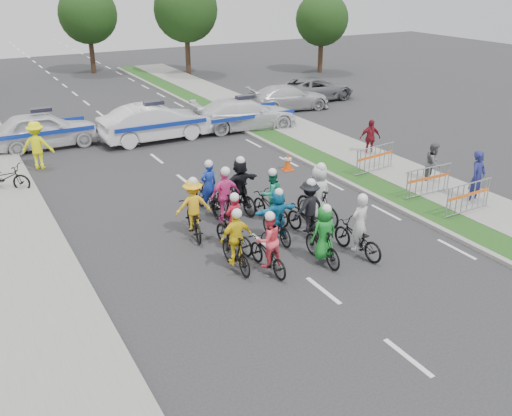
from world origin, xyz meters
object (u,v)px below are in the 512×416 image
rider_7 (318,200)px  tree_2 (322,19)px  rider_9 (225,203)px  cone_0 (288,162)px  civilian_sedan (289,98)px  police_car_1 (155,123)px  barrier_2 (375,160)px  civilian_suv (315,89)px  tree_1 (186,10)px  rider_2 (268,249)px  rider_0 (358,235)px  marshal_hiviz (37,145)px  parked_bike (4,178)px  spectator_1 (433,163)px  police_car_2 (245,114)px  rider_8 (271,202)px  rider_10 (193,213)px  rider_6 (234,230)px  rider_4 (308,214)px  tree_4 (88,14)px  rider_12 (209,195)px  rider_5 (277,219)px  barrier_0 (468,199)px  barrier_1 (428,182)px  rider_1 (323,240)px  spectator_2 (370,138)px  spectator_0 (477,178)px  police_car_0 (44,130)px  rider_11 (240,189)px  rider_3 (236,246)px  cone_1 (285,122)px

rider_7 → tree_2: (15.82, 22.58, 3.06)m
rider_9 → cone_0: size_ratio=2.77×
civilian_sedan → police_car_1: bearing=112.6°
police_car_1 → barrier_2: 10.27m
civilian_suv → tree_1: size_ratio=0.72×
rider_2 → rider_7: bearing=-149.0°
rider_0 → marshal_hiviz: marshal_hiviz is taller
tree_1 → parked_bike: bearing=-128.4°
spectator_1 → police_car_2: bearing=73.9°
rider_8 → marshal_hiviz: bearing=-66.5°
rider_10 → barrier_2: size_ratio=0.96×
rider_6 → barrier_2: size_ratio=0.89×
rider_4 → police_car_2: 12.33m
tree_4 → rider_12: bearing=-96.9°
police_car_1 → parked_bike: 7.75m
civilian_sedan → barrier_2: bearing=173.4°
rider_5 → marshal_hiviz: size_ratio=0.89×
rider_10 → marshal_hiviz: (-2.92, 8.61, 0.22)m
barrier_0 → barrier_1: same height
rider_8 → spectator_1: bearing=172.6°
rider_1 → police_car_1: (0.11, 13.42, 0.14)m
rider_1 → parked_bike: rider_1 is taller
rider_4 → spectator_2: (6.61, 5.25, 0.06)m
civilian_sedan → rider_8: bearing=154.0°
civilian_suv → rider_0: bearing=146.5°
spectator_0 → police_car_0: bearing=117.6°
cone_0 → barrier_1: bearing=-60.9°
barrier_1 → tree_4: 31.10m
spectator_2 → rider_5: bearing=-131.1°
rider_11 → spectator_1: (7.43, -1.05, -0.04)m
rider_4 → rider_8: rider_4 is taller
rider_11 → marshal_hiviz: bearing=-64.7°
civilian_suv → spectator_1: spectator_1 is taller
parked_bike → rider_3: bearing=-120.9°
police_car_2 → barrier_0: (1.24, -12.82, -0.19)m
civilian_sedan → parked_bike: size_ratio=2.50×
spectator_0 → barrier_2: bearing=92.3°
rider_6 → cone_0: (4.94, 5.05, -0.24)m
spectator_2 → barrier_0: spectator_2 is taller
rider_10 → rider_12: rider_10 is taller
rider_7 → spectator_1: rider_7 is taller
tree_1 → rider_3: bearing=-110.4°
cone_1 → tree_2: tree_2 is taller
police_car_0 → parked_bike: size_ratio=2.52×
rider_3 → barrier_2: (8.08, 4.12, -0.12)m
rider_6 → barrier_2: bearing=-167.0°
rider_1 → rider_7: 2.59m
cone_0 → cone_1: size_ratio=1.00×
rider_12 → civilian_sedan: 14.84m
rider_9 → rider_2: bearing=82.8°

